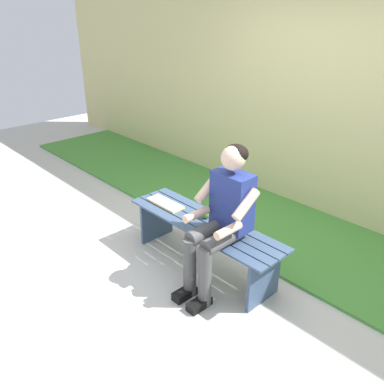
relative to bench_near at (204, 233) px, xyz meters
name	(u,v)px	position (x,y,z in m)	size (l,w,h in m)	color
ground_plane	(55,261)	(1.08, 1.00, -0.38)	(10.00, 7.00, 0.04)	beige
grass_strip	(280,221)	(0.00, -1.24, -0.34)	(9.00, 1.74, 0.03)	#478C38
brick_wall	(290,72)	(0.50, -1.89, 1.20)	(9.50, 0.24, 3.11)	#D1C684
bench_near	(204,233)	(0.00, 0.00, 0.00)	(1.65, 0.45, 0.48)	#384C6B
person_seated	(222,215)	(-0.31, 0.10, 0.35)	(0.50, 0.69, 1.28)	navy
apple	(205,214)	(0.05, -0.06, 0.16)	(0.08, 0.08, 0.08)	#72B738
book_open	(165,204)	(0.51, 0.03, 0.13)	(0.41, 0.16, 0.02)	white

